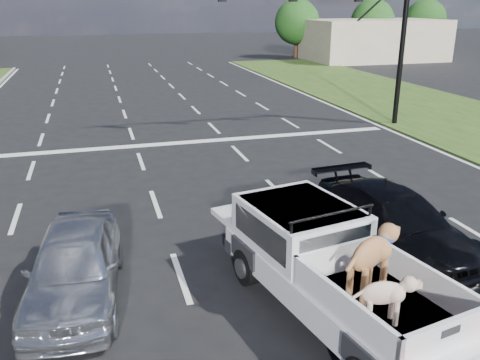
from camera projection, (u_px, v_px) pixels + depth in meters
The scene contains 10 objects.
ground at pixel (265, 265), 10.47m from camera, with size 160.00×160.00×0.00m, color black.
road_markings at pixel (200, 169), 16.42m from camera, with size 17.75×60.00×0.01m.
traffic_signal at pixel (353, 12), 20.29m from camera, with size 9.11×0.31×7.00m.
building_right at pixel (374, 40), 46.42m from camera, with size 12.00×7.00×3.60m, color #BEAE91.
tree_far_d at pixel (297, 22), 47.99m from camera, with size 4.20×4.20×5.40m.
tree_far_e at pixel (372, 21), 50.07m from camera, with size 4.20×4.20×5.40m.
tree_far_f at pixel (425, 21), 51.64m from camera, with size 4.20×4.20×5.40m.
pickup_truck at pixel (330, 267), 8.62m from camera, with size 2.70×5.26×1.88m.
silver_sedan at pixel (75, 266), 9.10m from camera, with size 1.57×3.91×1.33m, color #BABDC2.
black_coupe at pixel (393, 222), 10.92m from camera, with size 1.86×4.58×1.33m, color black.
Camera 1 is at (-3.06, -8.79, 5.14)m, focal length 38.00 mm.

